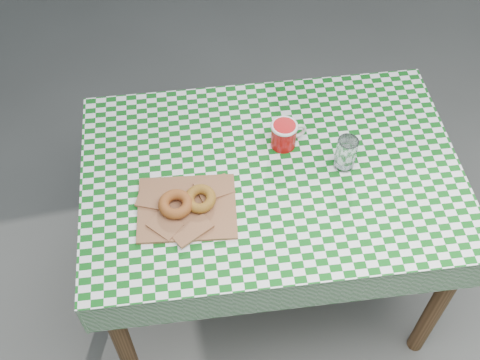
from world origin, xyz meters
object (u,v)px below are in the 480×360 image
coffee_mug (284,135)px  paper_bag (187,207)px  drinking_glass (346,153)px  table (268,235)px

coffee_mug → paper_bag: bearing=-159.9°
drinking_glass → coffee_mug: bearing=142.5°
table → drinking_glass: drinking_glass is taller
paper_bag → coffee_mug: coffee_mug is taller
coffee_mug → drinking_glass: (0.17, -0.13, 0.01)m
coffee_mug → drinking_glass: bearing=-45.5°
coffee_mug → table: bearing=-129.0°
coffee_mug → drinking_glass: drinking_glass is taller
paper_bag → drinking_glass: drinking_glass is taller
drinking_glass → paper_bag: bearing=-173.4°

